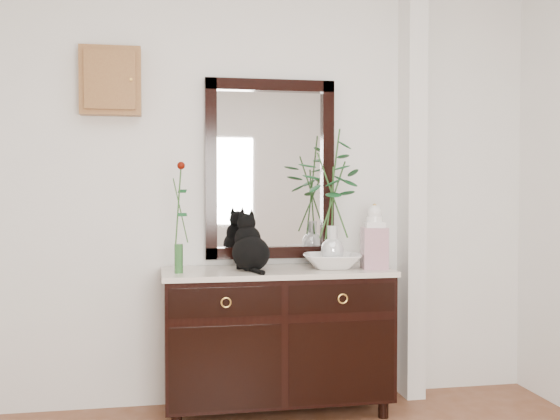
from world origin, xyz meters
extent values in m
cube|color=silver|center=(0.00, 1.98, 1.35)|extent=(3.60, 0.04, 2.70)
cube|color=silver|center=(1.00, 1.90, 1.35)|extent=(0.12, 0.20, 2.70)
cube|color=black|center=(0.10, 1.73, 0.46)|extent=(1.30, 0.50, 0.82)
cube|color=silver|center=(0.10, 1.73, 0.83)|extent=(1.33, 0.52, 0.03)
cube|color=black|center=(0.10, 1.97, 1.44)|extent=(0.80, 0.06, 1.10)
cube|color=white|center=(0.10, 1.98, 1.44)|extent=(0.66, 0.01, 0.96)
cube|color=brown|center=(-0.85, 1.94, 1.95)|extent=(0.35, 0.10, 0.40)
imported|color=white|center=(0.43, 1.71, 0.89)|extent=(0.39, 0.39, 0.08)
camera|label=1|loc=(-0.58, -2.02, 1.33)|focal=42.00mm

